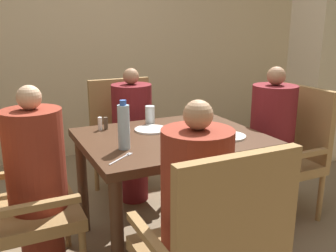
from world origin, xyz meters
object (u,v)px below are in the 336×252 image
chair_far_side (126,136)px  diner_in_left_chair (37,183)px  diner_in_near_chair (196,218)px  chair_right_side (286,149)px  chair_left_side (9,199)px  glass_tall_near (208,141)px  bowl_small (190,132)px  diner_in_far_chair (132,135)px  plate_main_right (151,130)px  plate_main_left (228,136)px  chair_near_corner (214,248)px  diner_in_right_chair (271,143)px  water_bottle (124,126)px  teacup_with_saucer (192,122)px  glass_tall_mid (150,115)px

chair_far_side → diner_in_left_chair: bearing=-133.6°
diner_in_near_chair → chair_right_side: bearing=30.7°
chair_left_side → chair_right_side: (1.95, 0.00, 0.00)m
glass_tall_near → bowl_small: bearing=77.7°
diner_in_left_chair → chair_far_side: size_ratio=1.15×
bowl_small → chair_far_side: bearing=96.2°
chair_right_side → diner_in_near_chair: size_ratio=0.87×
diner_in_far_chair → bowl_small: size_ratio=9.09×
diner_in_left_chair → diner_in_far_chair: diner_in_left_chair is taller
chair_right_side → plate_main_right: bearing=171.3°
diner_in_left_chair → chair_far_side: (0.82, 0.87, -0.06)m
glass_tall_near → diner_in_near_chair: bearing=-128.0°
plate_main_left → bowl_small: 0.24m
diner_in_left_chair → diner_in_near_chair: bearing=-49.8°
chair_near_corner → glass_tall_near: (0.25, 0.48, 0.30)m
plate_main_left → plate_main_right: (-0.37, 0.35, 0.00)m
chair_far_side → glass_tall_near: chair_far_side is taller
chair_far_side → diner_in_right_chair: 1.20m
water_bottle → diner_in_left_chair: bearing=165.2°
diner_in_near_chair → teacup_with_saucer: bearing=62.1°
chair_near_corner → water_bottle: water_bottle is taller
diner_in_far_chair → chair_near_corner: size_ratio=1.12×
diner_in_right_chair → glass_tall_near: bearing=-154.0°
chair_right_side → bowl_small: 0.92m
diner_in_near_chair → plate_main_left: bearing=44.7°
diner_in_far_chair → teacup_with_saucer: bearing=-67.5°
diner_in_right_chair → glass_tall_mid: size_ratio=8.83×
chair_left_side → diner_in_far_chair: 1.21m
diner_in_far_chair → diner_in_right_chair: (0.82, -0.71, 0.02)m
plate_main_left → plate_main_right: same height
bowl_small → water_bottle: (-0.46, -0.06, 0.11)m
plate_main_right → water_bottle: bearing=-135.1°
glass_tall_mid → bowl_small: bearing=-73.8°
chair_left_side → glass_tall_near: chair_left_side is taller
chair_left_side → water_bottle: water_bottle is taller
chair_left_side → diner_in_left_chair: 0.17m
diner_in_left_chair → diner_in_far_chair: bearing=40.9°
chair_far_side → glass_tall_mid: chair_far_side is taller
chair_far_side → plate_main_left: 1.12m
plate_main_left → glass_tall_near: bearing=-144.2°
diner_in_left_chair → teacup_with_saucer: diner_in_left_chair is taller
water_bottle → plate_main_left: bearing=-5.7°
diner_in_left_chair → glass_tall_mid: (0.81, 0.32, 0.24)m
chair_right_side → diner_in_right_chair: 0.17m
chair_near_corner → glass_tall_near: size_ratio=7.57×
diner_in_far_chair → teacup_with_saucer: size_ratio=9.01×
diner_in_far_chair → diner_in_near_chair: bearing=-98.9°
diner_in_far_chair → diner_in_near_chair: 1.44m
chair_far_side → diner_in_far_chair: (-0.00, -0.15, 0.05)m
glass_tall_near → glass_tall_mid: (-0.04, 0.70, 0.00)m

